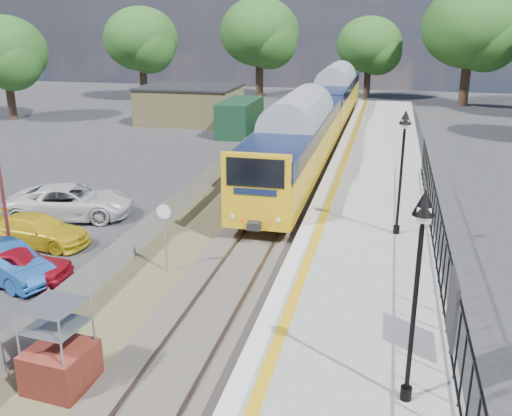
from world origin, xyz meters
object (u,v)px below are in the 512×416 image
(brick_plinth, at_px, (58,348))
(car_yellow, at_px, (38,230))
(train, at_px, (321,110))
(victorian_lamp_south, at_px, (420,250))
(car_blue, at_px, (7,263))
(speed_sign, at_px, (165,228))
(car_red, at_px, (14,265))
(car_white, at_px, (70,202))
(victorian_lamp_north, at_px, (403,144))

(brick_plinth, relative_size, car_yellow, 0.55)
(train, relative_size, car_yellow, 9.74)
(victorian_lamp_south, relative_size, car_blue, 1.18)
(train, xyz_separation_m, speed_sign, (-2.50, -23.45, -0.64))
(victorian_lamp_south, distance_m, car_red, 14.01)
(car_red, bearing_deg, car_blue, 70.74)
(car_yellow, bearing_deg, train, -17.37)
(car_blue, xyz_separation_m, car_white, (-1.36, 6.35, 0.11))
(victorian_lamp_north, bearing_deg, brick_plinth, -127.45)
(victorian_lamp_south, distance_m, victorian_lamp_north, 10.00)
(victorian_lamp_south, xyz_separation_m, train, (-5.50, 30.03, -1.96))
(car_blue, bearing_deg, car_white, 33.34)
(car_yellow, bearing_deg, car_blue, -160.64)
(car_white, bearing_deg, car_red, -179.92)
(victorian_lamp_south, relative_size, train, 0.11)
(victorian_lamp_south, height_order, car_white, victorian_lamp_south)
(speed_sign, bearing_deg, car_red, -156.77)
(brick_plinth, bearing_deg, car_blue, 135.48)
(car_blue, bearing_deg, car_red, -80.63)
(brick_plinth, bearing_deg, victorian_lamp_south, 1.31)
(train, distance_m, car_yellow, 23.75)
(victorian_lamp_south, distance_m, brick_plinth, 8.62)
(speed_sign, height_order, car_red, speed_sign)
(victorian_lamp_south, relative_size, speed_sign, 1.81)
(speed_sign, bearing_deg, victorian_lamp_north, 24.78)
(victorian_lamp_north, relative_size, brick_plinth, 2.01)
(train, bearing_deg, car_blue, -106.55)
(victorian_lamp_north, bearing_deg, victorian_lamp_south, -88.85)
(car_blue, height_order, car_yellow, car_blue)
(car_yellow, bearing_deg, speed_sign, -99.00)
(car_yellow, bearing_deg, car_white, 11.58)
(victorian_lamp_north, height_order, car_yellow, victorian_lamp_north)
(train, distance_m, speed_sign, 23.59)
(train, relative_size, speed_sign, 16.08)
(car_red, distance_m, car_blue, 0.33)
(victorian_lamp_north, relative_size, speed_sign, 1.81)
(victorian_lamp_south, relative_size, car_yellow, 1.10)
(train, xyz_separation_m, brick_plinth, (-2.50, -30.21, -1.24))
(speed_sign, distance_m, car_blue, 5.44)
(train, height_order, car_white, train)
(victorian_lamp_north, xyz_separation_m, car_blue, (-12.81, -5.25, -3.66))
(train, xyz_separation_m, car_blue, (-7.51, -25.28, -1.70))
(speed_sign, xyz_separation_m, car_red, (-4.69, -1.90, -1.05))
(speed_sign, xyz_separation_m, car_white, (-6.37, 4.52, -0.94))
(victorian_lamp_north, bearing_deg, speed_sign, -156.35)
(victorian_lamp_south, height_order, car_blue, victorian_lamp_south)
(victorian_lamp_north, distance_m, train, 20.81)
(speed_sign, height_order, car_white, speed_sign)
(car_white, bearing_deg, car_blue, 177.45)
(train, xyz_separation_m, car_white, (-8.87, -18.93, -1.59))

